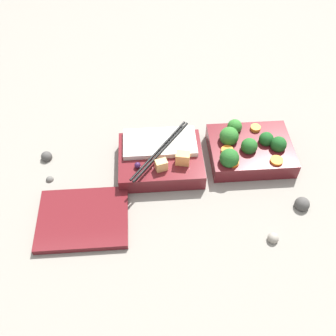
% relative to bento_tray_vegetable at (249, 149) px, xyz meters
% --- Properties ---
extents(ground_plane, '(3.00, 3.00, 0.00)m').
position_rel_bento_tray_vegetable_xyz_m(ground_plane, '(0.10, -0.01, -0.03)').
color(ground_plane, gray).
extents(bento_tray_vegetable, '(0.18, 0.14, 0.07)m').
position_rel_bento_tray_vegetable_xyz_m(bento_tray_vegetable, '(0.00, 0.00, 0.00)').
color(bento_tray_vegetable, maroon).
rests_on(bento_tray_vegetable, ground_plane).
extents(bento_tray_rice, '(0.18, 0.17, 0.07)m').
position_rel_bento_tray_vegetable_xyz_m(bento_tray_rice, '(0.20, 0.01, -0.00)').
color(bento_tray_rice, maroon).
rests_on(bento_tray_rice, ground_plane).
extents(bento_lid, '(0.18, 0.14, 0.01)m').
position_rel_bento_tray_vegetable_xyz_m(bento_lid, '(0.36, 0.15, -0.02)').
color(bento_lid, maroon).
rests_on(bento_lid, ground_plane).
extents(pebble_0, '(0.02, 0.02, 0.02)m').
position_rel_bento_tray_vegetable_xyz_m(pebble_0, '(0.45, -0.03, -0.02)').
color(pebble_0, '#474442').
rests_on(pebble_0, ground_plane).
extents(pebble_1, '(0.02, 0.02, 0.02)m').
position_rel_bento_tray_vegetable_xyz_m(pebble_1, '(0.44, 0.04, -0.02)').
color(pebble_1, '#595651').
rests_on(pebble_1, ground_plane).
extents(pebble_2, '(0.03, 0.03, 0.03)m').
position_rel_bento_tray_vegetable_xyz_m(pebble_2, '(-0.08, 0.14, -0.02)').
color(pebble_2, '#474442').
rests_on(pebble_2, ground_plane).
extents(pebble_3, '(0.02, 0.02, 0.02)m').
position_rel_bento_tray_vegetable_xyz_m(pebble_3, '(-0.01, 0.22, -0.02)').
color(pebble_3, gray).
rests_on(pebble_3, ground_plane).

